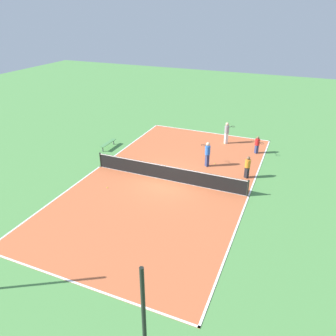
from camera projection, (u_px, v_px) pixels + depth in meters
ground_plane at (168, 180)px, 21.43m from camera, size 80.00×80.00×0.00m
court_surface at (168, 180)px, 21.42m from camera, size 10.58×19.39×0.02m
tennis_net at (168, 173)px, 21.17m from camera, size 10.38×0.10×1.07m
bench at (108, 143)px, 26.12m from camera, size 0.36×1.90×0.45m
player_near_blue at (207, 152)px, 22.81m from camera, size 0.91×0.87×1.82m
player_baseline_gray at (227, 131)px, 26.65m from camera, size 0.87×0.91×1.80m
player_center_orange at (247, 166)px, 21.34m from camera, size 0.50×0.50×1.53m
player_coach_red at (257, 144)px, 24.97m from camera, size 0.86×0.92×1.37m
tennis_ball_near_net at (215, 164)px, 23.55m from camera, size 0.07×0.07×0.07m
tennis_ball_left_sideline at (107, 188)px, 20.46m from camera, size 0.07×0.07×0.07m
fence_post_back_left at (144, 329)px, 9.04m from camera, size 0.12×0.12×4.50m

